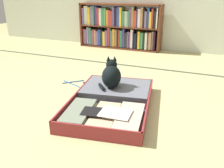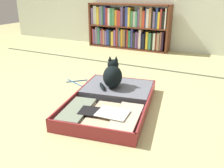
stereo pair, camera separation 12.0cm
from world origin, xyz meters
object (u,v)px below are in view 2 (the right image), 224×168
Objects in this scene: black_cat at (112,75)px; clothes_hanger at (82,84)px; open_suitcase at (112,100)px; bookshelf at (128,27)px.

clothes_hanger is at bearing 162.41° from black_cat.
black_cat is 0.72× the size of clothes_hanger.
open_suitcase is 3.74× the size of black_cat.
bookshelf is at bearing 97.44° from clothes_hanger.
bookshelf is at bearing 108.97° from black_cat.
clothes_hanger is (-0.50, 0.29, -0.04)m from open_suitcase.
black_cat is at bearing -17.59° from clothes_hanger.
open_suitcase is at bearing -70.54° from bookshelf.
black_cat is (0.66, -1.91, -0.14)m from bookshelf.
open_suitcase reaches higher than clothes_hanger.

